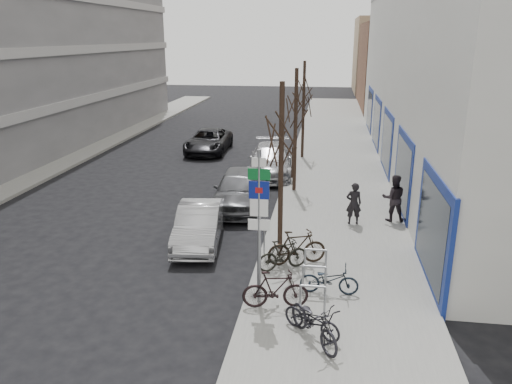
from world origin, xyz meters
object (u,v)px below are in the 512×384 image
(highway_sign_pole, at_px, (259,219))
(bike_rack, at_px, (314,277))
(bike_far_curb, at_px, (312,316))
(meter_front, at_px, (264,231))
(parked_car_front, at_px, (199,225))
(parked_car_back, at_px, (271,160))
(meter_back, at_px, (291,153))
(meter_mid, at_px, (281,182))
(parked_car_mid, at_px, (239,189))
(bike_far_inner, at_px, (297,247))
(bike_near_left, at_px, (314,319))
(lane_car, at_px, (209,141))
(tree_mid, at_px, (296,102))
(bike_mid_inner, at_px, (283,254))
(tree_near, at_px, (282,128))
(bike_mid_curb, at_px, (329,277))
(tree_far, at_px, (304,87))
(pedestrian_near, at_px, (354,203))
(pedestrian_far, at_px, (394,198))

(highway_sign_pole, bearing_deg, bike_rack, 23.59)
(highway_sign_pole, relative_size, bike_far_curb, 2.75)
(meter_front, xyz_separation_m, parked_car_front, (-2.35, 0.87, -0.25))
(parked_car_front, distance_m, parked_car_back, 9.19)
(meter_back, relative_size, parked_car_front, 0.31)
(meter_mid, relative_size, parked_car_front, 0.31)
(parked_car_mid, bearing_deg, parked_car_front, -101.13)
(parked_car_front, bearing_deg, meter_front, -27.63)
(highway_sign_pole, bearing_deg, parked_car_front, 123.84)
(meter_back, xyz_separation_m, bike_far_inner, (1.07, -11.63, -0.21))
(highway_sign_pole, bearing_deg, bike_far_inner, 71.01)
(meter_front, relative_size, bike_near_left, 0.68)
(bike_far_curb, bearing_deg, parked_car_back, 42.64)
(highway_sign_pole, height_order, lane_car, highway_sign_pole)
(tree_mid, height_order, bike_mid_inner, tree_mid)
(tree_near, height_order, parked_car_front, tree_near)
(parked_car_front, bearing_deg, tree_mid, 58.08)
(meter_mid, distance_m, bike_mid_curb, 8.09)
(parked_car_mid, bearing_deg, meter_mid, 24.41)
(tree_near, distance_m, meter_back, 10.98)
(parked_car_back, height_order, lane_car, parked_car_back)
(tree_far, height_order, parked_car_back, tree_far)
(bike_far_curb, bearing_deg, lane_car, 52.43)
(lane_car, xyz_separation_m, pedestrian_near, (8.20, -11.50, 0.25))
(tree_near, xyz_separation_m, meter_back, (-0.45, 10.50, -3.19))
(pedestrian_near, bearing_deg, bike_mid_curb, 74.03)
(tree_near, relative_size, meter_front, 4.33)
(meter_mid, xyz_separation_m, bike_mid_inner, (0.69, -6.56, -0.28))
(tree_far, bearing_deg, meter_mid, -93.22)
(tree_far, bearing_deg, pedestrian_far, -68.30)
(tree_near, bearing_deg, meter_back, 92.45)
(bike_far_inner, relative_size, pedestrian_near, 1.17)
(parked_car_mid, distance_m, pedestrian_far, 6.12)
(meter_back, relative_size, pedestrian_far, 0.71)
(tree_near, distance_m, lane_car, 15.60)
(lane_car, bearing_deg, bike_near_left, -70.90)
(tree_mid, distance_m, bike_near_left, 12.15)
(bike_mid_curb, bearing_deg, lane_car, 23.99)
(lane_car, distance_m, pedestrian_near, 14.12)
(bike_mid_curb, xyz_separation_m, parked_car_front, (-4.40, 3.19, 0.04))
(lane_car, bearing_deg, bike_mid_inner, -70.08)
(bike_rack, bearing_deg, highway_sign_pole, -156.41)
(bike_rack, height_order, tree_far, tree_far)
(bike_mid_curb, relative_size, pedestrian_near, 1.00)
(meter_front, relative_size, bike_mid_inner, 0.79)
(highway_sign_pole, height_order, meter_mid, highway_sign_pole)
(highway_sign_pole, height_order, meter_back, highway_sign_pole)
(bike_far_inner, height_order, lane_car, lane_car)
(parked_car_back, height_order, pedestrian_near, pedestrian_near)
(tree_far, relative_size, lane_car, 1.11)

